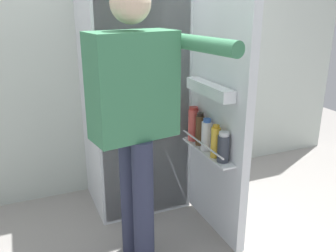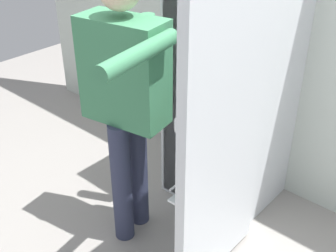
# 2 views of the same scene
# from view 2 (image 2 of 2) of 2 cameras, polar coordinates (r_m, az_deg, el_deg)

# --- Properties ---
(ground_plane) EXTENTS (6.86, 6.86, 0.00)m
(ground_plane) POSITION_cam_2_polar(r_m,az_deg,el_deg) (2.86, 0.92, -13.40)
(ground_plane) COLOR gray
(kitchen_wall) EXTENTS (4.40, 0.10, 2.44)m
(kitchen_wall) POSITION_cam_2_polar(r_m,az_deg,el_deg) (2.89, 12.80, 14.56)
(kitchen_wall) COLOR beige
(kitchen_wall) RESTS_ON ground_plane
(refrigerator) EXTENTS (0.73, 1.23, 1.73)m
(refrigerator) POSITION_cam_2_polar(r_m,az_deg,el_deg) (2.67, 8.28, 5.48)
(refrigerator) COLOR silver
(refrigerator) RESTS_ON ground_plane
(person) EXTENTS (0.63, 0.72, 1.61)m
(person) POSITION_cam_2_polar(r_m,az_deg,el_deg) (2.32, -5.48, 4.49)
(person) COLOR #2D334C
(person) RESTS_ON ground_plane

